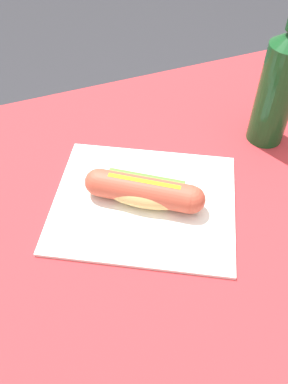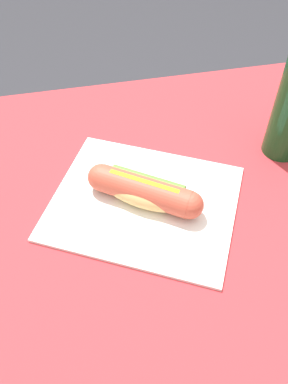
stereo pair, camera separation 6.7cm
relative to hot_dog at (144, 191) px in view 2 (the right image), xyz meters
name	(u,v)px [view 2 (the right image)]	position (x,y,z in m)	size (l,w,h in m)	color
ground_plane	(164,363)	(0.06, -0.02, -0.81)	(6.00, 6.00, 0.00)	#2D2D33
dining_table	(175,257)	(0.06, -0.02, -0.19)	(1.12, 0.79, 0.78)	brown
paper_wrapper	(144,202)	(0.00, 0.00, -0.03)	(0.31, 0.26, 0.01)	white
hot_dog	(144,191)	(0.00, 0.00, 0.00)	(0.18, 0.14, 0.05)	#DBB26B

